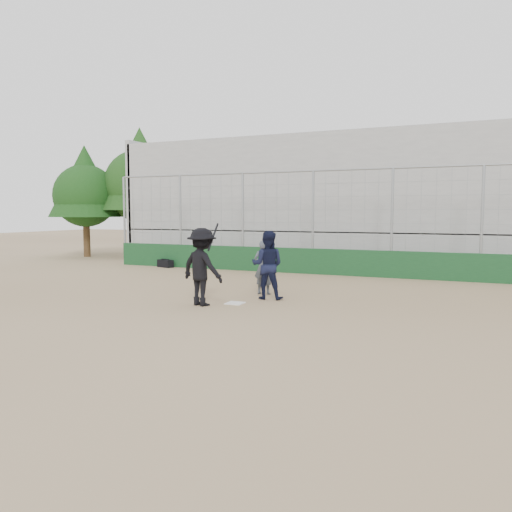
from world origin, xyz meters
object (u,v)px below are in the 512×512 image
at_px(umpire, 264,270).
at_px(equipment_bag, 165,263).
at_px(batter_at_plate, 202,267).
at_px(catcher_crouched, 267,277).

xyz_separation_m(umpire, equipment_bag, (-6.71, 4.96, -0.55)).
xyz_separation_m(batter_at_plate, catcher_crouched, (1.21, 1.50, -0.37)).
bearing_deg(umpire, batter_at_plate, 67.05).
bearing_deg(batter_at_plate, catcher_crouched, 51.10).
xyz_separation_m(catcher_crouched, equipment_bag, (-7.14, 5.74, -0.47)).
height_order(batter_at_plate, catcher_crouched, batter_at_plate).
xyz_separation_m(batter_at_plate, umpire, (0.78, 2.28, -0.28)).
bearing_deg(equipment_bag, batter_at_plate, -50.67).
distance_m(umpire, equipment_bag, 8.36).
bearing_deg(equipment_bag, catcher_crouched, -38.76).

